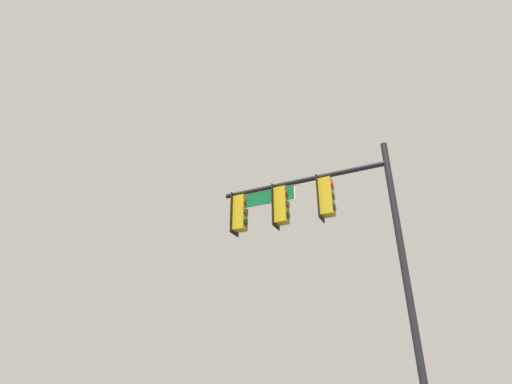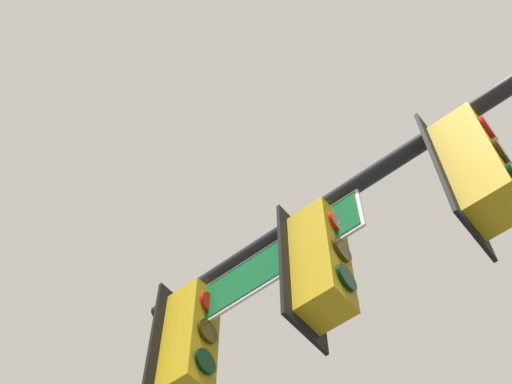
# 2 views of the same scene
# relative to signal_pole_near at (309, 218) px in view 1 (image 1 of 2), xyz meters

# --- Properties ---
(signal_pole_near) EXTENTS (4.91, 1.17, 7.41)m
(signal_pole_near) POSITION_rel_signal_pole_near_xyz_m (0.00, 0.00, 0.00)
(signal_pole_near) COLOR black
(signal_pole_near) RESTS_ON ground_plane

